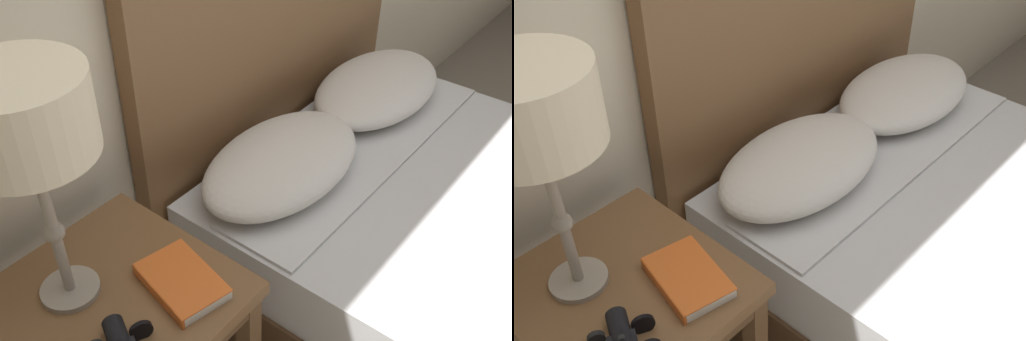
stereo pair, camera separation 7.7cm
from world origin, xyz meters
TOP-DOWN VIEW (x-y plane):
  - nightstand at (-0.65, 0.71)m, footprint 0.47×0.50m
  - bed at (0.31, 0.12)m, footprint 1.34×2.00m
  - table_lamp at (-0.71, 0.79)m, footprint 0.26×0.26m
  - book_on_nightstand at (-0.55, 0.61)m, footprint 0.17×0.23m

SIDE VIEW (x-z plane):
  - bed at x=0.31m, z-range -0.38..0.96m
  - nightstand at x=-0.65m, z-range 0.21..0.83m
  - book_on_nightstand at x=-0.55m, z-range 0.61..0.64m
  - table_lamp at x=-0.71m, z-range 0.79..1.33m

